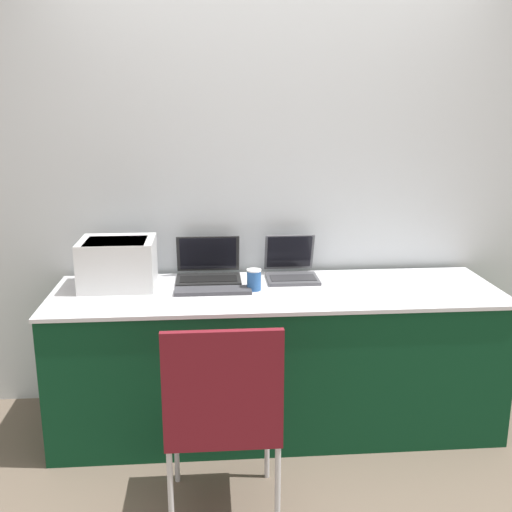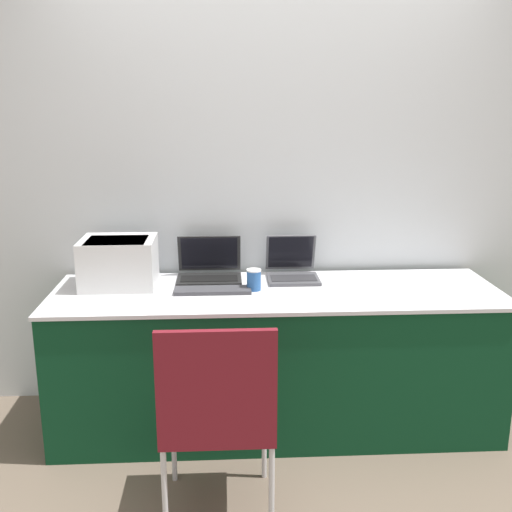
{
  "view_description": "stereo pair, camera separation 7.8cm",
  "coord_description": "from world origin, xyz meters",
  "px_view_note": "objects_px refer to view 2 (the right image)",
  "views": [
    {
      "loc": [
        -0.35,
        -2.67,
        1.76
      ],
      "look_at": [
        -0.11,
        0.38,
        0.97
      ],
      "focal_mm": 42.0,
      "sensor_mm": 36.0,
      "label": 1
    },
    {
      "loc": [
        -0.28,
        -2.68,
        1.76
      ],
      "look_at": [
        -0.11,
        0.38,
        0.97
      ],
      "focal_mm": 42.0,
      "sensor_mm": 36.0,
      "label": 2
    }
  ],
  "objects_px": {
    "printer": "(119,261)",
    "laptop_left": "(209,270)",
    "chair": "(217,408)",
    "external_keyboard": "(213,290)",
    "laptop_right": "(292,269)",
    "coffee_cup": "(254,280)"
  },
  "relations": [
    {
      "from": "printer",
      "to": "external_keyboard",
      "type": "height_order",
      "value": "printer"
    },
    {
      "from": "laptop_left",
      "to": "external_keyboard",
      "type": "xyz_separation_m",
      "value": [
        0.02,
        -0.25,
        -0.04
      ]
    },
    {
      "from": "printer",
      "to": "laptop_left",
      "type": "xyz_separation_m",
      "value": [
        0.48,
        0.11,
        -0.09
      ]
    },
    {
      "from": "coffee_cup",
      "to": "printer",
      "type": "bearing_deg",
      "value": 170.69
    },
    {
      "from": "laptop_left",
      "to": "coffee_cup",
      "type": "relative_size",
      "value": 3.16
    },
    {
      "from": "laptop_left",
      "to": "printer",
      "type": "bearing_deg",
      "value": -167.49
    },
    {
      "from": "printer",
      "to": "laptop_right",
      "type": "bearing_deg",
      "value": 5.66
    },
    {
      "from": "chair",
      "to": "external_keyboard",
      "type": "bearing_deg",
      "value": 91.97
    },
    {
      "from": "printer",
      "to": "laptop_left",
      "type": "relative_size",
      "value": 1.1
    },
    {
      "from": "chair",
      "to": "laptop_left",
      "type": "bearing_deg",
      "value": 92.74
    },
    {
      "from": "printer",
      "to": "chair",
      "type": "bearing_deg",
      "value": -60.16
    },
    {
      "from": "printer",
      "to": "chair",
      "type": "height_order",
      "value": "printer"
    },
    {
      "from": "coffee_cup",
      "to": "external_keyboard",
      "type": "bearing_deg",
      "value": -173.0
    },
    {
      "from": "laptop_right",
      "to": "coffee_cup",
      "type": "xyz_separation_m",
      "value": [
        -0.23,
        -0.21,
        0.01
      ]
    },
    {
      "from": "printer",
      "to": "chair",
      "type": "relative_size",
      "value": 0.42
    },
    {
      "from": "external_keyboard",
      "to": "chair",
      "type": "distance_m",
      "value": 0.83
    },
    {
      "from": "external_keyboard",
      "to": "laptop_left",
      "type": "bearing_deg",
      "value": 95.14
    },
    {
      "from": "laptop_right",
      "to": "external_keyboard",
      "type": "relative_size",
      "value": 0.78
    },
    {
      "from": "laptop_left",
      "to": "laptop_right",
      "type": "height_order",
      "value": "laptop_right"
    },
    {
      "from": "printer",
      "to": "laptop_right",
      "type": "height_order",
      "value": "printer"
    },
    {
      "from": "laptop_left",
      "to": "chair",
      "type": "bearing_deg",
      "value": -87.26
    },
    {
      "from": "printer",
      "to": "laptop_left",
      "type": "bearing_deg",
      "value": 12.51
    }
  ]
}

